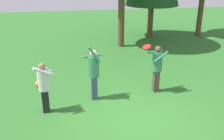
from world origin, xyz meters
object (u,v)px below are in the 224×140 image
(person_thrower, at_px, (94,70))
(frisbee, at_px, (147,47))
(person_bystander, at_px, (44,84))
(ball_orange, at_px, (39,84))
(person_catcher, at_px, (157,65))

(person_thrower, xyz_separation_m, frisbee, (1.75, 0.09, 0.67))
(person_thrower, height_order, person_bystander, person_thrower)
(person_thrower, relative_size, ball_orange, 6.79)
(person_thrower, bearing_deg, ball_orange, 144.62)
(person_catcher, height_order, ball_orange, person_catcher)
(person_catcher, xyz_separation_m, person_bystander, (-3.73, -0.76, -0.05))
(frisbee, xyz_separation_m, ball_orange, (-3.66, 1.13, -1.55))
(person_catcher, bearing_deg, person_bystander, -2.01)
(person_bystander, distance_m, frisbee, 3.44)
(person_catcher, relative_size, frisbee, 4.63)
(person_thrower, relative_size, person_bystander, 1.19)
(frisbee, relative_size, ball_orange, 1.30)
(person_thrower, bearing_deg, person_bystander, -162.60)
(person_thrower, xyz_separation_m, person_bystander, (-1.54, -0.57, -0.09))
(ball_orange, bearing_deg, person_thrower, -32.51)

